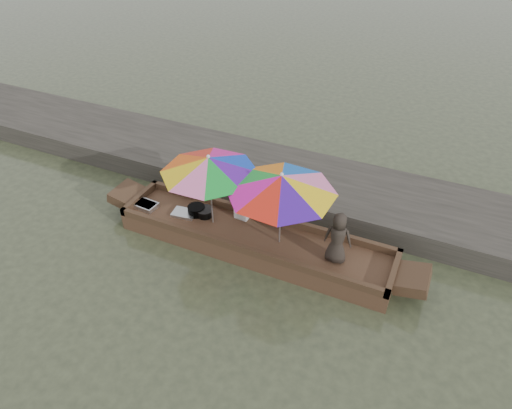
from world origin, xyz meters
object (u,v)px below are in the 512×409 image
at_px(cooking_pot, 196,210).
at_px(supply_bag, 243,212).
at_px(charcoal_grill, 205,213).
at_px(umbrella_stern, 280,209).
at_px(tray_scallop, 184,213).
at_px(vendor, 338,238).
at_px(boat_hull, 254,241).
at_px(umbrella_bow, 211,190).
at_px(tray_crayfish, 146,205).

distance_m(cooking_pot, supply_bag, 0.96).
height_order(charcoal_grill, umbrella_stern, umbrella_stern).
xyz_separation_m(tray_scallop, charcoal_grill, (0.41, 0.15, 0.05)).
distance_m(cooking_pot, charcoal_grill, 0.19).
bearing_deg(vendor, boat_hull, -3.94).
distance_m(tray_scallop, supply_bag, 1.21).
relative_size(vendor, umbrella_bow, 0.56).
bearing_deg(charcoal_grill, umbrella_stern, -3.98).
height_order(umbrella_bow, umbrella_stern, same).
height_order(cooking_pot, umbrella_stern, umbrella_stern).
relative_size(cooking_pot, tray_crayfish, 0.74).
height_order(boat_hull, supply_bag, supply_bag).
height_order(cooking_pot, umbrella_bow, umbrella_bow).
bearing_deg(supply_bag, cooking_pot, -161.75).
bearing_deg(umbrella_bow, umbrella_stern, 0.00).
height_order(boat_hull, cooking_pot, cooking_pot).
distance_m(tray_crayfish, umbrella_stern, 3.06).
height_order(supply_bag, umbrella_stern, umbrella_stern).
height_order(tray_scallop, umbrella_stern, umbrella_stern).
distance_m(supply_bag, vendor, 2.16).
bearing_deg(cooking_pot, vendor, -2.56).
bearing_deg(tray_scallop, umbrella_stern, 0.83).
bearing_deg(supply_bag, umbrella_bow, -140.04).
distance_m(tray_crayfish, charcoal_grill, 1.30).
relative_size(vendor, umbrella_stern, 0.52).
bearing_deg(umbrella_stern, tray_crayfish, -177.20).
height_order(boat_hull, charcoal_grill, charcoal_grill).
bearing_deg(tray_scallop, cooking_pot, 30.10).
xyz_separation_m(supply_bag, umbrella_stern, (0.97, -0.40, 0.65)).
height_order(charcoal_grill, supply_bag, supply_bag).
distance_m(tray_crayfish, supply_bag, 2.07).
relative_size(boat_hull, vendor, 5.30).
distance_m(boat_hull, umbrella_stern, 1.09).
bearing_deg(charcoal_grill, vendor, -3.15).
relative_size(cooking_pot, charcoal_grill, 1.10).
bearing_deg(tray_scallop, boat_hull, 1.11).
bearing_deg(umbrella_bow, vendor, -0.82).
bearing_deg(boat_hull, supply_bag, 137.84).
relative_size(tray_scallop, umbrella_stern, 0.24).
height_order(tray_scallop, umbrella_bow, umbrella_bow).
bearing_deg(vendor, cooking_pot, -5.22).
bearing_deg(charcoal_grill, umbrella_bow, -25.47).
distance_m(boat_hull, tray_crayfish, 2.45).
bearing_deg(charcoal_grill, tray_scallop, -160.06).
height_order(boat_hull, vendor, vendor).
bearing_deg(tray_crayfish, vendor, 1.52).
xyz_separation_m(cooking_pot, tray_crayfish, (-1.09, -0.24, -0.05)).
bearing_deg(cooking_pot, umbrella_bow, -12.57).
distance_m(cooking_pot, tray_scallop, 0.26).
distance_m(boat_hull, charcoal_grill, 1.19).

